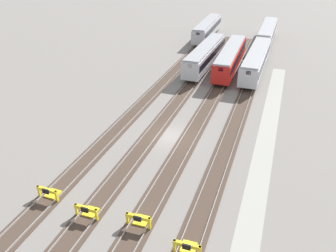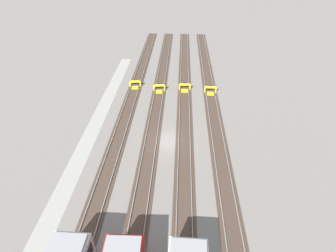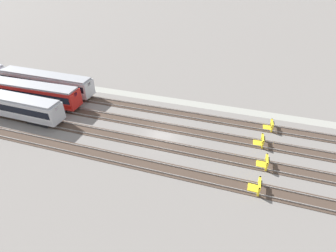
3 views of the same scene
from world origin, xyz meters
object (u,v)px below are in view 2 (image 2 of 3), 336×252
(bumper_stop_far_inner_track, at_px, (210,91))
(bumper_stop_nearest_track, at_px, (135,85))
(bumper_stop_middle_track, at_px, (185,88))
(bumper_stop_near_inner_track, at_px, (159,89))

(bumper_stop_far_inner_track, bearing_deg, bumper_stop_nearest_track, -96.49)
(bumper_stop_far_inner_track, bearing_deg, bumper_stop_middle_track, -100.15)
(bumper_stop_middle_track, bearing_deg, bumper_stop_far_inner_track, 79.85)
(bumper_stop_nearest_track, height_order, bumper_stop_middle_track, same)
(bumper_stop_nearest_track, xyz_separation_m, bumper_stop_middle_track, (0.69, 8.46, 0.00))
(bumper_stop_nearest_track, bearing_deg, bumper_stop_near_inner_track, 73.80)
(bumper_stop_nearest_track, relative_size, bumper_stop_near_inner_track, 1.00)
(bumper_stop_nearest_track, relative_size, bumper_stop_middle_track, 1.00)
(bumper_stop_nearest_track, distance_m, bumper_stop_far_inner_track, 12.77)
(bumper_stop_near_inner_track, height_order, bumper_stop_far_inner_track, same)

